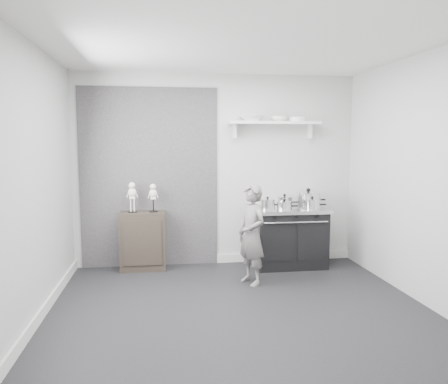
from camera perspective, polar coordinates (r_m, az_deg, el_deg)
The scene contains 16 objects.
ground at distance 4.77m, azimuth 1.91°, elevation -14.93°, with size 4.00×4.00×0.00m, color black.
room_shell at distance 4.58m, azimuth 0.56°, elevation 5.19°, with size 4.02×3.62×2.71m.
wall_shelf at distance 6.26m, azimuth 6.56°, elevation 8.88°, with size 1.30×0.26×0.24m.
stove at distance 6.25m, azimuth 8.50°, elevation -5.82°, with size 1.03×0.65×0.83m.
side_cabinet at distance 6.14m, azimuth -10.54°, elevation -6.27°, with size 0.61×0.36×0.80m, color black.
child at distance 5.39m, azimuth 3.63°, elevation -5.58°, with size 0.45×0.30×1.24m, color slate.
pot_front_left at distance 6.01m, azimuth 5.72°, elevation -1.58°, with size 0.29×0.20×0.18m.
pot_back_left at distance 6.26m, azimuth 7.91°, elevation -1.26°, with size 0.31×0.23×0.19m.
pot_back_right at distance 6.36m, azimuth 10.94°, elevation -0.94°, with size 0.43×0.34×0.27m.
pot_front_right at distance 6.11m, azimuth 11.46°, elevation -1.56°, with size 0.31×0.22×0.18m.
pot_front_center at distance 6.00m, azimuth 7.87°, elevation -1.77°, with size 0.29×0.20×0.15m.
skeleton_full at distance 6.04m, azimuth -11.90°, elevation -0.38°, with size 0.13×0.09×0.48m, color silver, non-canonical shape.
skeleton_torso at distance 6.03m, azimuth -9.24°, elevation -0.48°, with size 0.12×0.08×0.44m, color silver, non-canonical shape.
bowl_large at distance 6.18m, azimuth 3.64°, elevation 9.60°, with size 0.33×0.33×0.08m, color white.
bowl_small at distance 6.27m, azimuth 7.22°, elevation 9.47°, with size 0.22×0.22×0.07m, color white.
plate_stack at distance 6.35m, azimuth 9.54°, elevation 9.35°, with size 0.24×0.24×0.06m, color white.
Camera 1 is at (-0.79, -4.37, 1.74)m, focal length 35.00 mm.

